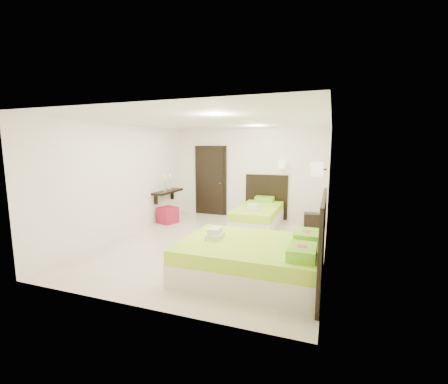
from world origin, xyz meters
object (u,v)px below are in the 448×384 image
(bed_double, at_px, (256,258))
(ottoman, at_px, (168,215))
(bed_single, at_px, (259,215))
(nightstand, at_px, (311,220))

(bed_double, xyz_separation_m, ottoman, (-3.12, 2.61, -0.10))
(bed_single, bearing_deg, bed_double, -77.76)
(bed_double, xyz_separation_m, nightstand, (0.64, 3.59, -0.15))
(bed_single, distance_m, nightstand, 1.40)
(ottoman, bearing_deg, bed_single, 12.51)
(ottoman, bearing_deg, nightstand, 14.59)
(bed_single, distance_m, ottoman, 2.50)
(bed_single, xyz_separation_m, ottoman, (-2.44, -0.54, -0.09))
(bed_double, height_order, nightstand, bed_double)
(nightstand, bearing_deg, ottoman, -171.62)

